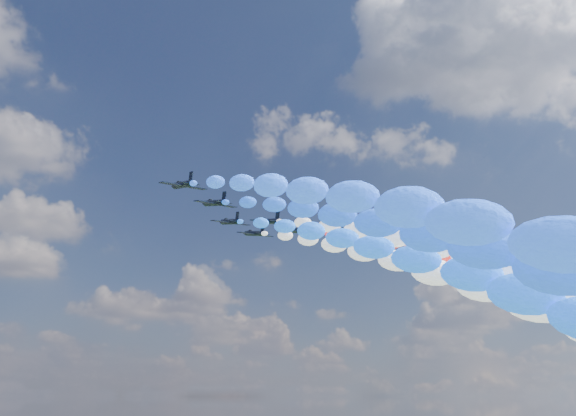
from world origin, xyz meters
TOP-DOWN VIEW (x-y plane):
  - jet_0 at (-27.36, -4.73)m, footprint 8.61×11.52m
  - trail_0 at (-27.36, -64.76)m, footprint 6.60×117.59m
  - jet_1 at (-17.53, 2.48)m, footprint 8.29×11.30m
  - trail_1 at (-17.53, -57.54)m, footprint 6.60×117.59m
  - jet_2 at (-8.45, 13.63)m, footprint 8.78×11.64m
  - trail_2 at (-8.45, -46.40)m, footprint 6.60×117.59m
  - jet_3 at (-1.74, 9.01)m, footprint 8.32×11.31m
  - trail_3 at (-1.74, -51.02)m, footprint 6.60×117.59m
  - jet_4 at (1.12, 19.91)m, footprint 8.31×11.31m
  - trail_4 at (1.12, -40.11)m, footprint 6.60×117.59m
  - jet_5 at (7.67, 12.44)m, footprint 8.65×11.55m
  - trail_5 at (7.67, -47.59)m, footprint 6.60×117.59m
  - jet_6 at (16.86, 3.37)m, footprint 8.28×11.28m
  - jet_7 at (26.01, -6.03)m, footprint 8.20×11.23m

SIDE VIEW (x-z plane):
  - trail_0 at x=-27.36m, z-range 43.62..92.98m
  - trail_1 at x=-17.53m, z-range 43.62..92.98m
  - trail_2 at x=-8.45m, z-range 43.62..92.98m
  - trail_3 at x=-1.74m, z-range 43.62..92.98m
  - trail_4 at x=1.12m, z-range 43.62..92.98m
  - trail_5 at x=7.67m, z-range 43.62..92.98m
  - jet_0 at x=-27.36m, z-range 88.34..92.96m
  - jet_1 at x=-17.53m, z-range 88.34..92.96m
  - jet_2 at x=-8.45m, z-range 88.34..92.96m
  - jet_3 at x=-1.74m, z-range 88.34..92.96m
  - jet_4 at x=1.12m, z-range 88.34..92.96m
  - jet_5 at x=7.67m, z-range 88.34..92.96m
  - jet_6 at x=16.86m, z-range 88.34..92.96m
  - jet_7 at x=26.01m, z-range 88.34..92.96m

